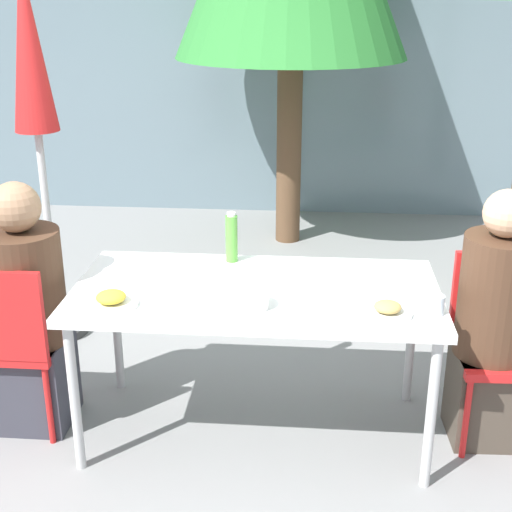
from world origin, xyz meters
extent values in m
plane|color=gray|center=(0.00, 0.00, 0.00)|extent=(24.00, 24.00, 0.00)
cube|color=slate|center=(0.00, 3.67, 1.50)|extent=(10.00, 0.20, 3.00)
cube|color=white|center=(0.00, 0.00, 0.73)|extent=(1.62, 0.80, 0.04)
cylinder|color=#B7B7B7|center=(-0.75, -0.34, 0.35)|extent=(0.04, 0.04, 0.71)
cylinder|color=#B7B7B7|center=(0.75, -0.34, 0.35)|extent=(0.04, 0.04, 0.71)
cylinder|color=#B7B7B7|center=(-0.75, 0.34, 0.35)|extent=(0.04, 0.04, 0.71)
cylinder|color=#B7B7B7|center=(0.75, 0.34, 0.35)|extent=(0.04, 0.04, 0.71)
cube|color=red|center=(-1.11, 0.00, 0.42)|extent=(0.40, 0.40, 0.04)
cylinder|color=red|center=(-1.28, 0.16, 0.20)|extent=(0.03, 0.03, 0.40)
cylinder|color=red|center=(-0.94, 0.17, 0.20)|extent=(0.03, 0.03, 0.40)
cylinder|color=red|center=(-0.94, -0.17, 0.20)|extent=(0.03, 0.03, 0.40)
cube|color=#383842|center=(-1.06, 0.00, 0.22)|extent=(0.32, 0.32, 0.44)
cylinder|color=#472D1E|center=(-1.06, 0.00, 0.71)|extent=(0.36, 0.36, 0.54)
sphere|color=#9E7556|center=(-1.06, 0.00, 1.09)|extent=(0.23, 0.23, 0.23)
cube|color=red|center=(1.11, 0.05, 0.42)|extent=(0.42, 0.42, 0.04)
cube|color=red|center=(1.10, 0.23, 0.65)|extent=(0.40, 0.05, 0.42)
cylinder|color=red|center=(0.95, -0.13, 0.20)|extent=(0.03, 0.03, 0.40)
cylinder|color=red|center=(0.93, 0.21, 0.20)|extent=(0.03, 0.03, 0.40)
cube|color=#473D33|center=(1.06, 0.05, 0.22)|extent=(0.31, 0.31, 0.44)
cylinder|color=#472D1E|center=(1.06, 0.05, 0.72)|extent=(0.33, 0.33, 0.56)
sphere|color=tan|center=(1.06, 0.05, 1.10)|extent=(0.21, 0.21, 0.21)
cylinder|color=#333333|center=(-1.30, 0.94, 0.03)|extent=(0.36, 0.36, 0.05)
cylinder|color=#BCBCBC|center=(-1.30, 0.94, 1.09)|extent=(0.04, 0.04, 2.17)
cone|color=red|center=(-1.30, 0.94, 1.71)|extent=(0.24, 0.24, 0.93)
cylinder|color=white|center=(-0.59, -0.24, 0.75)|extent=(0.23, 0.23, 0.01)
ellipsoid|color=gold|center=(-0.59, -0.24, 0.79)|extent=(0.13, 0.13, 0.05)
cylinder|color=white|center=(0.56, -0.23, 0.75)|extent=(0.20, 0.20, 0.01)
ellipsoid|color=tan|center=(0.56, -0.23, 0.78)|extent=(0.11, 0.11, 0.04)
cylinder|color=#51A338|center=(-0.14, 0.32, 0.86)|extent=(0.06, 0.06, 0.23)
cylinder|color=white|center=(-0.14, 0.32, 0.99)|extent=(0.04, 0.04, 0.02)
cylinder|color=silver|center=(0.75, -0.21, 0.79)|extent=(0.07, 0.07, 0.08)
cylinder|color=white|center=(-0.01, -0.20, 0.78)|extent=(0.16, 0.16, 0.06)
cylinder|color=brown|center=(0.04, 2.77, 0.74)|extent=(0.20, 0.20, 1.48)
camera|label=1|loc=(0.24, -2.89, 2.00)|focal=50.00mm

